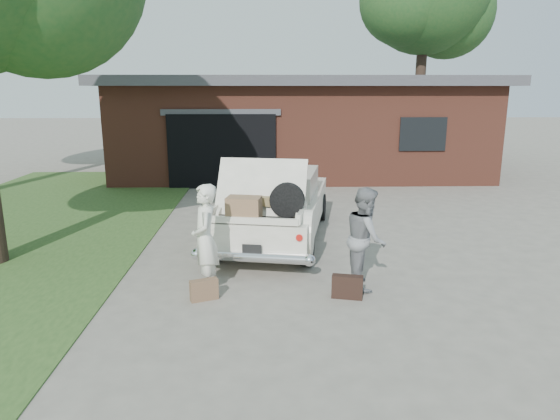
{
  "coord_description": "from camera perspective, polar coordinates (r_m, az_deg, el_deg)",
  "views": [
    {
      "loc": [
        -0.23,
        -6.88,
        2.93
      ],
      "look_at": [
        0.0,
        0.6,
        1.1
      ],
      "focal_mm": 32.0,
      "sensor_mm": 36.0,
      "label": 1
    }
  ],
  "objects": [
    {
      "name": "ground",
      "position": [
        7.48,
        0.14,
        -9.31
      ],
      "size": [
        90.0,
        90.0,
        0.0
      ],
      "primitive_type": "plane",
      "color": "gray",
      "rests_on": "ground"
    },
    {
      "name": "grass_strip",
      "position": [
        11.57,
        -28.81,
        -2.62
      ],
      "size": [
        6.0,
        16.0,
        0.02
      ],
      "primitive_type": "cube",
      "color": "#2D4C1E",
      "rests_on": "ground"
    },
    {
      "name": "house",
      "position": [
        18.44,
        2.04,
        9.81
      ],
      "size": [
        12.8,
        7.8,
        3.3
      ],
      "color": "brown",
      "rests_on": "ground"
    },
    {
      "name": "sedan",
      "position": [
        9.88,
        -0.53,
        0.58
      ],
      "size": [
        2.6,
        4.87,
        1.77
      ],
      "rotation": [
        0.0,
        0.0,
        -0.19
      ],
      "color": "white",
      "rests_on": "ground"
    },
    {
      "name": "woman_left",
      "position": [
        7.32,
        -8.56,
        -3.29
      ],
      "size": [
        0.48,
        0.64,
        1.61
      ],
      "primitive_type": "imported",
      "rotation": [
        0.0,
        0.0,
        -1.41
      ],
      "color": "white",
      "rests_on": "ground"
    },
    {
      "name": "woman_right",
      "position": [
        7.55,
        9.75,
        -3.14
      ],
      "size": [
        0.63,
        0.78,
        1.53
      ],
      "primitive_type": "imported",
      "rotation": [
        0.0,
        0.0,
        1.5
      ],
      "color": "gray",
      "rests_on": "ground"
    },
    {
      "name": "suitcase_left",
      "position": [
        7.23,
        -8.68,
        -9.01
      ],
      "size": [
        0.41,
        0.26,
        0.3
      ],
      "primitive_type": "cube",
      "rotation": [
        0.0,
        0.0,
        0.38
      ],
      "color": "brown",
      "rests_on": "ground"
    },
    {
      "name": "suitcase_right",
      "position": [
        7.27,
        7.7,
        -8.7
      ],
      "size": [
        0.46,
        0.24,
        0.34
      ],
      "primitive_type": "cube",
      "rotation": [
        0.0,
        0.0,
        -0.23
      ],
      "color": "black",
      "rests_on": "ground"
    }
  ]
}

